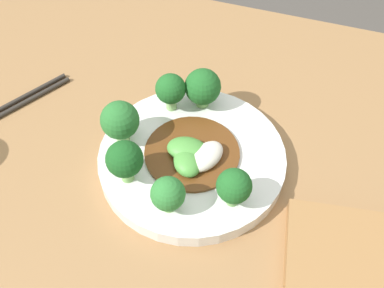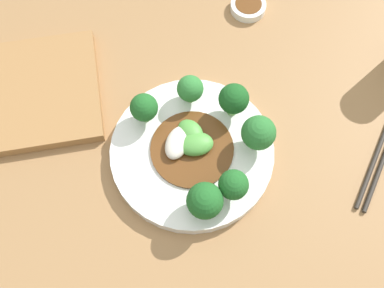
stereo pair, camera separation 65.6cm
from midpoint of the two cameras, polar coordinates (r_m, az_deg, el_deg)
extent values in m
plane|color=#4C4742|center=(1.29, 2.12, -26.28)|extent=(8.00, 8.00, 0.00)
cube|color=olive|center=(0.93, 2.96, -27.08)|extent=(1.08, 0.76, 0.72)
cylinder|color=white|center=(0.57, 7.40, -27.90)|extent=(0.25, 0.25, 0.02)
cylinder|color=#7AAD5B|center=(0.56, 10.53, -37.23)|extent=(0.02, 0.02, 0.01)
sphere|color=#1E5B23|center=(0.54, 11.16, -37.87)|extent=(0.05, 0.05, 0.05)
cylinder|color=#89B76B|center=(0.57, 18.55, -26.02)|extent=(0.02, 0.02, 0.02)
sphere|color=#286B2D|center=(0.54, 19.58, -26.06)|extent=(0.05, 0.05, 0.05)
cylinder|color=#89B76B|center=(0.56, 15.23, -34.56)|extent=(0.02, 0.02, 0.02)
sphere|color=#1E5B23|center=(0.54, 16.09, -35.03)|extent=(0.04, 0.04, 0.04)
cylinder|color=#70A356|center=(0.54, -0.93, -22.52)|extent=(0.02, 0.02, 0.02)
sphere|color=#1E5B23|center=(0.52, -0.98, -22.44)|extent=(0.04, 0.04, 0.04)
cylinder|color=#7AAD5B|center=(0.55, 6.80, -18.72)|extent=(0.01, 0.01, 0.01)
sphere|color=#2D7533|center=(0.53, 7.10, -18.46)|extent=(0.04, 0.04, 0.04)
cylinder|color=#7AAD5B|center=(0.56, 14.21, -20.65)|extent=(0.02, 0.02, 0.02)
sphere|color=#19511E|center=(0.53, 14.97, -20.42)|extent=(0.05, 0.05, 0.05)
cylinder|color=#5B3314|center=(0.55, 7.58, -27.98)|extent=(0.13, 0.13, 0.00)
ellipsoid|color=#4C933D|center=(0.54, 7.28, -25.50)|extent=(0.06, 0.06, 0.02)
ellipsoid|color=silver|center=(0.54, 5.09, -27.49)|extent=(0.05, 0.07, 0.02)
ellipsoid|color=#4C933D|center=(0.54, 8.28, -27.58)|extent=(0.06, 0.04, 0.02)
cylinder|color=#2D2823|center=(0.67, 35.41, -22.19)|extent=(0.12, 0.21, 0.01)
cylinder|color=white|center=(0.64, 15.10, -0.15)|extent=(0.06, 0.06, 0.01)
cylinder|color=#5B3314|center=(0.63, 15.23, 0.07)|extent=(0.05, 0.05, 0.00)
cube|color=olive|center=(0.61, -23.49, -16.47)|extent=(0.32, 0.25, 0.02)
camera|label=1|loc=(0.33, -17.88, 50.24)|focal=42.00mm
camera|label=2|loc=(0.33, 162.12, -50.24)|focal=42.00mm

